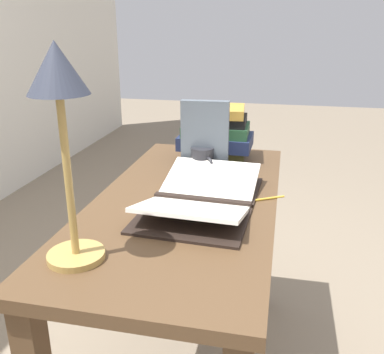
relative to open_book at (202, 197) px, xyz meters
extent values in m
cube|color=brown|center=(0.04, 0.06, -0.04)|extent=(1.20, 0.57, 0.03)
cube|color=brown|center=(0.59, -0.18, -0.42)|extent=(0.06, 0.06, 0.73)
cube|color=brown|center=(0.59, 0.29, -0.42)|extent=(0.06, 0.06, 0.73)
cube|color=black|center=(0.00, 0.00, -0.01)|extent=(0.04, 0.31, 0.02)
cube|color=black|center=(-0.13, 0.01, -0.02)|extent=(0.26, 0.33, 0.01)
cube|color=black|center=(0.13, -0.01, -0.02)|extent=(0.26, 0.33, 0.01)
cube|color=white|center=(-0.12, 0.01, 0.01)|extent=(0.24, 0.31, 0.07)
cube|color=white|center=(0.12, -0.01, 0.01)|extent=(0.24, 0.31, 0.07)
cube|color=brown|center=(0.47, 0.03, 0.00)|extent=(0.19, 0.24, 0.05)
cube|color=#1E284C|center=(0.47, 0.03, 0.05)|extent=(0.20, 0.29, 0.05)
cube|color=#234C2D|center=(0.47, 0.03, 0.10)|extent=(0.19, 0.26, 0.04)
cube|color=black|center=(0.47, 0.03, 0.14)|extent=(0.17, 0.24, 0.04)
cube|color=#BC8933|center=(0.47, 0.03, 0.18)|extent=(0.20, 0.23, 0.04)
cube|color=slate|center=(0.28, 0.04, 0.11)|extent=(0.04, 0.17, 0.27)
cylinder|color=tan|center=(-0.38, 0.23, -0.01)|extent=(0.14, 0.14, 0.02)
cylinder|color=tan|center=(-0.38, 0.23, 0.18)|extent=(0.02, 0.02, 0.37)
cone|color=#333847|center=(-0.38, 0.23, 0.42)|extent=(0.13, 0.13, 0.11)
cylinder|color=#28282D|center=(0.26, 0.05, 0.03)|extent=(0.08, 0.08, 0.10)
torus|color=#28282D|center=(0.23, 0.02, 0.03)|extent=(0.05, 0.04, 0.06)
cylinder|color=gold|center=(0.07, -0.18, -0.02)|extent=(0.08, 0.13, 0.01)
camera|label=1|loc=(-1.19, -0.23, 0.51)|focal=40.00mm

